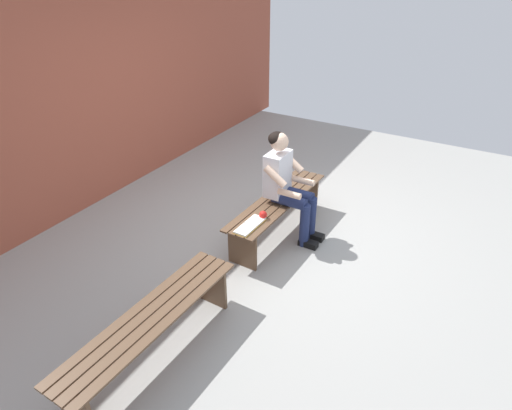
{
  "coord_description": "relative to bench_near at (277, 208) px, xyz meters",
  "views": [
    {
      "loc": [
        3.94,
        2.0,
        2.94
      ],
      "look_at": [
        0.75,
        0.15,
        0.8
      ],
      "focal_mm": 31.01,
      "sensor_mm": 36.0,
      "label": 1
    }
  ],
  "objects": [
    {
      "name": "bench_near",
      "position": [
        0.0,
        0.0,
        0.0
      ],
      "size": [
        1.73,
        0.43,
        0.45
      ],
      "rotation": [
        0.0,
        0.0,
        -0.03
      ],
      "color": "brown",
      "rests_on": "ground"
    },
    {
      "name": "apple",
      "position": [
        0.43,
        0.05,
        0.15
      ],
      "size": [
        0.09,
        0.09,
        0.09
      ],
      "primitive_type": "sphere",
      "color": "red",
      "rests_on": "bench_near"
    },
    {
      "name": "brick_wall",
      "position": [
        0.5,
        -2.56,
        1.2
      ],
      "size": [
        9.5,
        0.24,
        3.08
      ],
      "primitive_type": "cube",
      "color": "#9E4C38",
      "rests_on": "ground"
    },
    {
      "name": "person_seated",
      "position": [
        -0.03,
        0.1,
        0.35
      ],
      "size": [
        0.5,
        0.69,
        1.26
      ],
      "color": "silver",
      "rests_on": "ground"
    },
    {
      "name": "bench_far",
      "position": [
        2.14,
        -0.0,
        0.0
      ],
      "size": [
        1.78,
        0.44,
        0.45
      ],
      "rotation": [
        0.0,
        0.0,
        -0.03
      ],
      "color": "brown",
      "rests_on": "ground"
    },
    {
      "name": "book_open",
      "position": [
        0.64,
        0.02,
        0.12
      ],
      "size": [
        0.42,
        0.17,
        0.02
      ],
      "rotation": [
        0.0,
        0.0,
        -0.03
      ],
      "color": "white",
      "rests_on": "bench_near"
    },
    {
      "name": "ground_plane",
      "position": [
        1.07,
        1.0,
        -0.36
      ],
      "size": [
        10.0,
        7.0,
        0.04
      ],
      "primitive_type": "cube",
      "color": "#9E9E99"
    }
  ]
}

